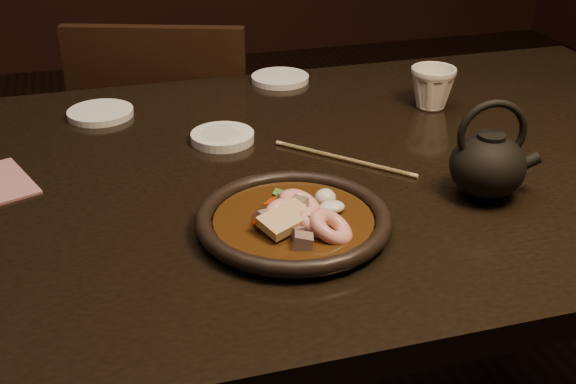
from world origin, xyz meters
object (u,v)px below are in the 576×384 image
object	(u,v)px
teapot	(488,162)
tea_cup	(432,86)
table	(294,207)
plate	(294,221)
chair	(175,171)

from	to	relation	value
teapot	tea_cup	bearing A→B (deg)	85.81
table	teapot	distance (m)	0.32
plate	tea_cup	xyz separation A→B (m)	(0.38, 0.36, 0.03)
table	chair	distance (m)	0.66
chair	plate	xyz separation A→B (m)	(0.06, -0.81, 0.30)
plate	chair	bearing A→B (deg)	94.29
table	plate	world-z (taller)	plate
plate	table	bearing A→B (deg)	73.06
chair	tea_cup	distance (m)	0.71
tea_cup	table	bearing A→B (deg)	-152.29
teapot	table	bearing A→B (deg)	152.27
chair	tea_cup	world-z (taller)	chair
table	teapot	size ratio (longest dim) A/B	11.05
plate	tea_cup	size ratio (longest dim) A/B	3.11
plate	teapot	xyz separation A→B (m)	(0.29, 0.01, 0.04)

